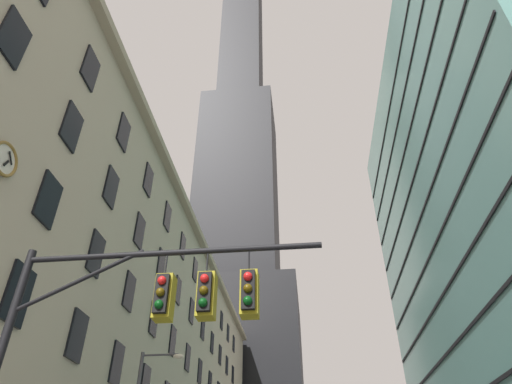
% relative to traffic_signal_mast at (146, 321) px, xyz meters
% --- Properties ---
extents(station_building, '(16.90, 73.85, 25.18)m').
position_rel_traffic_signal_mast_xyz_m(station_building, '(-15.19, 28.22, 7.46)').
color(station_building, '#BCAF93').
rests_on(station_building, ground).
extents(dark_skyscraper, '(26.46, 26.46, 189.72)m').
position_rel_traffic_signal_mast_xyz_m(dark_skyscraper, '(-10.94, 79.69, 48.43)').
color(dark_skyscraper, black).
rests_on(dark_skyscraper, ground).
extents(traffic_signal_mast, '(7.28, 0.63, 6.84)m').
position_rel_traffic_signal_mast_xyz_m(traffic_signal_mast, '(0.00, 0.00, 0.00)').
color(traffic_signal_mast, black).
rests_on(traffic_signal_mast, sidewalk_left).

